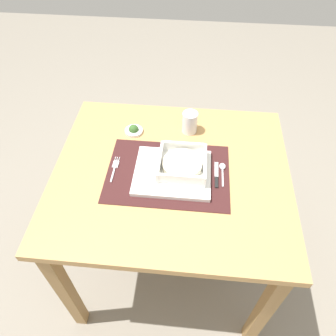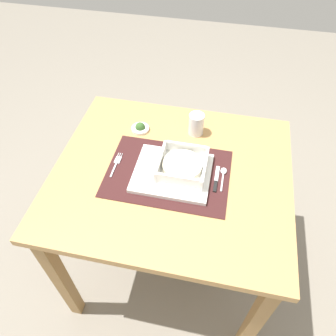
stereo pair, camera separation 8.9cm
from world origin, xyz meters
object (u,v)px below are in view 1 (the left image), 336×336
(spoon, at_px, (222,169))
(drinking_glass, at_px, (190,123))
(dining_table, at_px, (171,189))
(condiment_saucer, at_px, (134,130))
(fork, at_px, (115,167))
(butter_knife, at_px, (216,176))
(porridge_bowl, at_px, (182,164))

(spoon, height_order, drinking_glass, drinking_glass)
(dining_table, relative_size, condiment_saucer, 11.91)
(spoon, xyz_separation_m, drinking_glass, (-0.14, 0.21, 0.03))
(fork, relative_size, butter_knife, 1.02)
(drinking_glass, bearing_deg, condiment_saucer, -172.54)
(dining_table, height_order, porridge_bowl, porridge_bowl)
(dining_table, relative_size, fork, 7.05)
(dining_table, distance_m, butter_knife, 0.21)
(spoon, bearing_deg, condiment_saucer, 151.82)
(butter_knife, bearing_deg, spoon, 56.99)
(porridge_bowl, xyz_separation_m, drinking_glass, (0.02, 0.23, 0.00))
(fork, xyz_separation_m, drinking_glass, (0.27, 0.24, 0.04))
(porridge_bowl, distance_m, butter_knife, 0.13)
(dining_table, xyz_separation_m, porridge_bowl, (0.04, 0.00, 0.15))
(drinking_glass, distance_m, condiment_saucer, 0.24)
(butter_knife, bearing_deg, condiment_saucer, 145.43)
(spoon, height_order, butter_knife, spoon)
(drinking_glass, bearing_deg, spoon, -57.01)
(fork, bearing_deg, dining_table, 5.26)
(fork, relative_size, spoon, 1.12)
(dining_table, relative_size, spoon, 7.91)
(condiment_saucer, bearing_deg, spoon, -25.92)
(butter_knife, bearing_deg, dining_table, 173.07)
(dining_table, height_order, condiment_saucer, condiment_saucer)
(dining_table, distance_m, drinking_glass, 0.29)
(spoon, bearing_deg, butter_knife, -122.84)
(fork, xyz_separation_m, condiment_saucer, (0.04, 0.21, 0.01))
(condiment_saucer, bearing_deg, butter_knife, -32.15)
(porridge_bowl, height_order, condiment_saucer, porridge_bowl)
(butter_knife, bearing_deg, porridge_bowl, 170.28)
(condiment_saucer, bearing_deg, porridge_bowl, -42.82)
(porridge_bowl, distance_m, spoon, 0.16)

